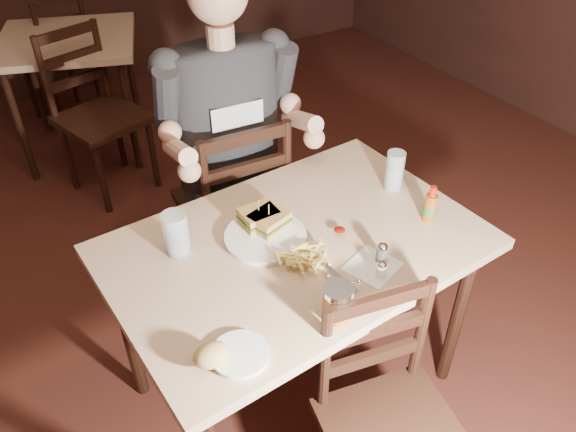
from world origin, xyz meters
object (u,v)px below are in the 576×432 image
bg_chair_far (56,58)px  hot_sauce (431,203)px  diner (229,102)px  side_plate (240,355)px  chair_far (232,204)px  syrup_dispenser (337,302)px  glass_left (176,233)px  main_table (296,260)px  bg_chair_near (102,118)px  glass_right (395,171)px  dinner_plate (266,238)px  bg_table (69,52)px

bg_chair_far → hot_sauce: bearing=83.1°
diner → side_plate: (-0.46, -0.94, -0.23)m
chair_far → hot_sauce: 0.96m
syrup_dispenser → hot_sauce: bearing=17.2°
glass_left → side_plate: bearing=-93.2°
main_table → bg_chair_near: size_ratio=1.35×
bg_chair_far → hot_sauce: hot_sauce is taller
bg_chair_near → side_plate: bg_chair_near is taller
side_plate → diner: bearing=64.0°
bg_chair_far → hot_sauce: (0.64, -3.03, 0.39)m
glass_left → glass_right: bearing=-5.9°
diner → dinner_plate: bearing=-101.6°
diner → glass_right: bearing=-48.5°
bg_chair_near → glass_left: size_ratio=6.26×
bg_chair_near → syrup_dispenser: 2.16m
glass_right → hot_sauce: size_ratio=1.12×
glass_right → chair_far: bearing=124.3°
bg_chair_near → side_plate: bearing=-111.8°
glass_left → bg_chair_near: bearing=83.8°
glass_right → syrup_dispenser: (-0.56, -0.42, -0.02)m
dinner_plate → bg_chair_near: bearing=93.1°
bg_table → side_plate: 2.67m
glass_left → syrup_dispenser: bearing=-61.2°
bg_chair_near → dinner_plate: (0.09, -1.73, 0.30)m
bg_chair_near → hot_sauce: bearing=-87.9°
chair_far → bg_chair_far: chair_far is taller
bg_chair_far → glass_right: glass_right is taller
main_table → dinner_plate: (-0.08, 0.07, 0.09)m
glass_left → bg_table: bearing=85.3°
bg_chair_far → syrup_dispenser: bearing=72.9°
main_table → dinner_plate: size_ratio=4.74×
chair_far → main_table: bearing=87.4°
bg_chair_near → dinner_plate: size_ratio=3.51×
dinner_plate → hot_sauce: bearing=-20.5°
diner → dinner_plate: (-0.16, -0.55, -0.23)m
dinner_plate → diner: bearing=74.1°
chair_far → bg_chair_near: size_ratio=1.00×
hot_sauce → dinner_plate: bearing=159.5°
bg_chair_far → bg_chair_near: bearing=71.2°
chair_far → diner: diner is taller
bg_chair_far → side_plate: (-0.20, -3.21, 0.33)m
bg_chair_far → chair_far: bearing=77.7°
diner → glass_left: bearing=-129.3°
bg_chair_far → diner: (0.25, -2.28, 0.55)m
chair_far → glass_left: bearing=53.6°
glass_left → chair_far: bearing=49.3°
chair_far → dinner_plate: (-0.16, -0.60, 0.30)m
bg_table → bg_chair_far: (0.00, 0.55, -0.23)m
hot_sauce → chair_far: bearing=115.5°
glass_left → bg_chair_far: bearing=86.3°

